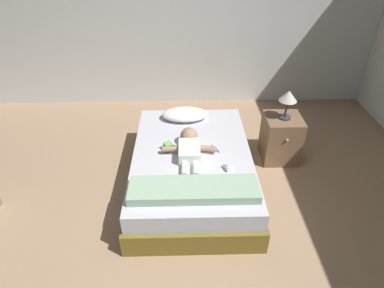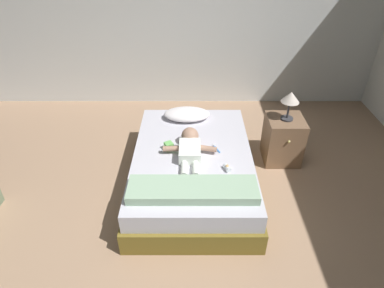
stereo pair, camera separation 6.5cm
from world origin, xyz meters
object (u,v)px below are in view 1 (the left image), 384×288
(nightstand, at_px, (281,138))
(toy_block, at_px, (168,146))
(bed, at_px, (192,168))
(lamp, at_px, (288,98))
(baby_bottle, at_px, (227,167))
(toothbrush, at_px, (216,148))
(baby, at_px, (189,147))
(pillow, at_px, (185,114))

(nightstand, xyz_separation_m, toy_block, (-1.31, -0.40, 0.19))
(bed, xyz_separation_m, lamp, (1.06, 0.45, 0.60))
(baby_bottle, bearing_deg, toothbrush, 102.95)
(baby, distance_m, nightstand, 1.20)
(toothbrush, distance_m, nightstand, 0.92)
(baby, distance_m, toothbrush, 0.29)
(bed, xyz_separation_m, toy_block, (-0.25, 0.05, 0.26))
(lamp, distance_m, toy_block, 1.41)
(pillow, distance_m, nightstand, 1.17)
(baby, xyz_separation_m, toothbrush, (0.28, 0.06, -0.06))
(nightstand, bearing_deg, baby_bottle, -134.29)
(nightstand, bearing_deg, baby, -157.05)
(pillow, bearing_deg, baby_bottle, -67.94)
(bed, relative_size, toothbrush, 13.79)
(bed, relative_size, lamp, 5.61)
(baby, xyz_separation_m, toy_block, (-0.22, 0.06, -0.03))
(pillow, xyz_separation_m, lamp, (1.13, -0.23, 0.32))
(nightstand, bearing_deg, toy_block, -162.81)
(lamp, bearing_deg, pillow, 168.65)
(baby_bottle, bearing_deg, lamp, 45.71)
(bed, height_order, toothbrush, toothbrush)
(lamp, bearing_deg, toothbrush, -153.51)
(bed, distance_m, lamp, 1.30)
(pillow, relative_size, baby_bottle, 5.53)
(pillow, xyz_separation_m, toy_block, (-0.18, -0.63, -0.02))
(bed, bearing_deg, toothbrush, 11.55)
(baby, height_order, baby_bottle, baby)
(toothbrush, xyz_separation_m, baby_bottle, (0.08, -0.35, 0.02))
(toothbrush, bearing_deg, pillow, 116.63)
(bed, relative_size, baby_bottle, 19.02)
(toothbrush, bearing_deg, toy_block, -179.93)
(pillow, xyz_separation_m, baby_bottle, (0.40, -0.98, -0.03))
(baby, height_order, lamp, lamp)
(pillow, relative_size, lamp, 1.63)
(pillow, bearing_deg, lamp, -11.35)
(pillow, distance_m, baby_bottle, 1.05)
(pillow, relative_size, toothbrush, 4.01)
(baby_bottle, bearing_deg, baby, 140.93)
(baby, relative_size, lamp, 1.99)
(toy_block, xyz_separation_m, baby_bottle, (0.58, -0.35, -0.01))
(nightstand, relative_size, baby_bottle, 5.62)
(toothbrush, relative_size, lamp, 0.41)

